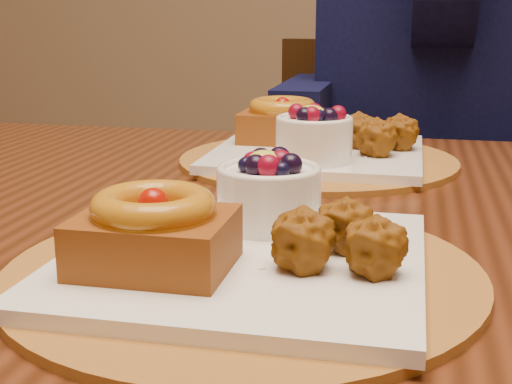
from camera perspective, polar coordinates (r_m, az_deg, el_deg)
dining_table at (r=0.80m, az=2.70°, el=-6.36°), size 1.60×0.90×0.76m
place_setting_near at (r=0.57m, az=-1.22°, el=-4.13°), size 0.38×0.38×0.09m
place_setting_far at (r=0.98m, az=4.74°, el=3.86°), size 0.38×0.38×0.09m
chair_far at (r=1.58m, az=8.18°, el=-2.82°), size 0.49×0.49×0.89m
diner at (r=1.37m, az=14.59°, el=12.52°), size 0.53×0.51×0.87m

